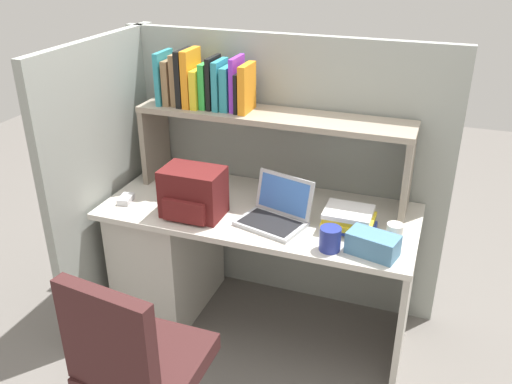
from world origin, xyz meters
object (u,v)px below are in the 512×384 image
computer_mouse (126,199)px  laptop (276,213)px  snack_canister (330,239)px  office_chair (141,382)px  tissue_box (373,244)px  backpack (193,193)px  paper_cup (394,233)px

computer_mouse → laptop: bearing=-6.2°
laptop → snack_canister: size_ratio=3.31×
computer_mouse → office_chair: 1.03m
laptop → tissue_box: 0.51m
tissue_box → laptop: bearing=178.7°
backpack → office_chair: (0.13, -0.80, -0.46)m
tissue_box → snack_canister: (-0.19, -0.03, 0.01)m
computer_mouse → tissue_box: bearing=-13.7°
backpack → office_chair: bearing=-80.5°
paper_cup → computer_mouse: bearing=-177.1°
office_chair → paper_cup: bearing=-126.8°
computer_mouse → tissue_box: 1.30m
tissue_box → snack_canister: bearing=-157.6°
tissue_box → snack_canister: snack_canister is taller
backpack → office_chair: backpack is taller
laptop → backpack: size_ratio=1.22×
paper_cup → backpack: bearing=-175.5°
laptop → tissue_box: laptop is taller
paper_cup → office_chair: size_ratio=0.10×
backpack → office_chair: 0.93m
snack_canister → office_chair: office_chair is taller
tissue_box → office_chair: size_ratio=0.24×
laptop → computer_mouse: (-0.81, -0.06, -0.03)m
office_chair → computer_mouse: bearing=-49.2°
backpack → snack_canister: size_ratio=2.71×
computer_mouse → paper_cup: (1.38, 0.07, 0.03)m
computer_mouse → office_chair: office_chair is taller
laptop → computer_mouse: size_ratio=3.52×
laptop → tissue_box: size_ratio=1.66×
backpack → paper_cup: size_ratio=3.33×
paper_cup → snack_canister: size_ratio=0.81×
computer_mouse → snack_canister: bearing=-15.6°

